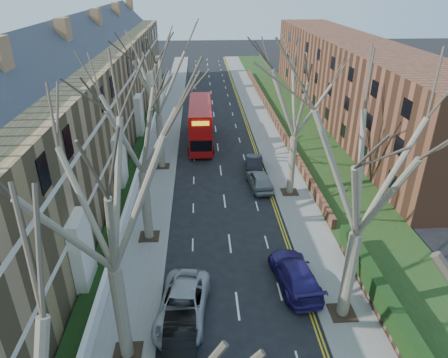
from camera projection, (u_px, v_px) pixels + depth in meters
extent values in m
cube|color=slate|center=(167.00, 129.00, 49.06)|extent=(3.00, 102.00, 0.12)
cube|color=slate|center=(264.00, 128.00, 49.71)|extent=(3.00, 102.00, 0.12)
cube|color=olive|center=(79.00, 111.00, 39.29)|extent=(9.00, 78.00, 10.00)
cube|color=#31333C|center=(68.00, 47.00, 36.60)|extent=(4.67, 78.00, 4.67)
cube|color=white|center=(126.00, 124.00, 40.20)|extent=(0.12, 78.00, 0.35)
cube|color=white|center=(122.00, 90.00, 38.63)|extent=(0.12, 78.00, 0.35)
cube|color=brown|center=(349.00, 79.00, 51.69)|extent=(8.00, 54.00, 10.00)
cube|color=brown|center=(272.00, 114.00, 53.15)|extent=(0.35, 54.00, 0.90)
cube|color=white|center=(145.00, 150.00, 41.58)|extent=(0.30, 78.00, 1.00)
cube|color=#1E3112|center=(299.00, 126.00, 49.92)|extent=(6.00, 102.00, 0.06)
cylinder|color=#6A604C|center=(122.00, 314.00, 18.43)|extent=(0.64, 0.64, 5.25)
cube|color=#2D2116|center=(128.00, 353.00, 19.60)|extent=(1.40, 1.40, 0.05)
cylinder|color=#6A604C|center=(146.00, 206.00, 27.39)|extent=(0.64, 0.64, 5.07)
cube|color=#2D2116|center=(149.00, 236.00, 28.52)|extent=(1.40, 1.40, 0.05)
cylinder|color=#6A604C|center=(160.00, 141.00, 38.06)|extent=(0.60, 0.60, 5.25)
cube|color=#2D2116|center=(162.00, 166.00, 39.23)|extent=(1.40, 1.40, 0.05)
cylinder|color=#6A604C|center=(349.00, 275.00, 20.83)|extent=(0.64, 0.64, 5.25)
cube|color=#2D2116|center=(342.00, 313.00, 22.00)|extent=(1.40, 1.40, 0.05)
cylinder|color=#6A604C|center=(292.00, 165.00, 33.36)|extent=(0.60, 0.60, 5.07)
cube|color=#2D2116|center=(289.00, 192.00, 34.49)|extent=(1.40, 1.40, 0.05)
cube|color=#A20B0C|center=(201.00, 131.00, 44.64)|extent=(2.45, 10.59, 2.12)
cube|color=#A20B0C|center=(200.00, 113.00, 43.74)|extent=(2.44, 10.06, 1.92)
cube|color=black|center=(201.00, 127.00, 44.45)|extent=(2.46, 9.75, 0.87)
cube|color=black|center=(200.00, 113.00, 43.69)|extent=(2.46, 9.53, 0.87)
imported|color=black|center=(180.00, 350.00, 19.04)|extent=(1.70, 4.67, 1.53)
imported|color=#AAAAAF|center=(183.00, 305.00, 21.62)|extent=(3.27, 5.85, 1.55)
imported|color=navy|center=(295.00, 274.00, 23.91)|extent=(2.75, 5.58, 1.56)
imported|color=gray|center=(259.00, 179.00, 35.22)|extent=(2.26, 4.71, 1.55)
imported|color=black|center=(254.00, 163.00, 38.59)|extent=(1.97, 4.43, 1.41)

